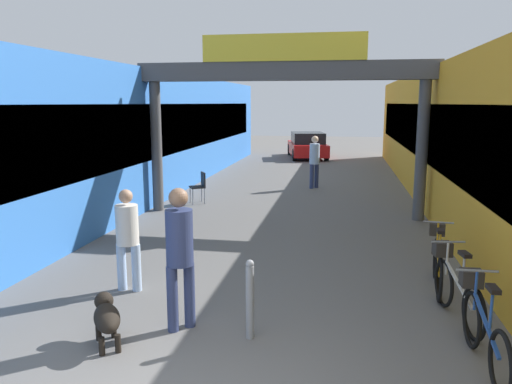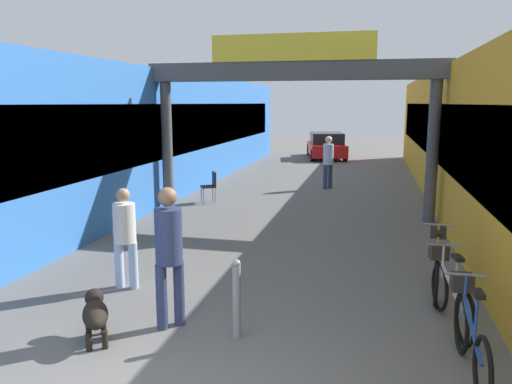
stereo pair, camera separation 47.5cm
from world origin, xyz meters
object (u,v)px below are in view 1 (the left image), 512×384
object	(u,v)px
dog_on_leash	(106,316)
bollard_post_metal	(250,299)
parked_car_red	(307,145)
pedestrian_carrying_crate	(315,158)
bicycle_orange_third	(438,260)
bicycle_silver_second	(455,287)
pedestrian_with_dog	(180,249)
cafe_chair_black_nearer	(200,184)
pedestrian_companion	(127,234)
bicycle_blue_nearest	(483,326)

from	to	relation	value
dog_on_leash	bollard_post_metal	xyz separation A→B (m)	(1.65, 0.44, 0.15)
bollard_post_metal	parked_car_red	size ratio (longest dim) A/B	0.23
pedestrian_carrying_crate	bicycle_orange_third	world-z (taller)	pedestrian_carrying_crate
bicycle_silver_second	bicycle_orange_third	world-z (taller)	same
pedestrian_with_dog	parked_car_red	size ratio (longest dim) A/B	0.43
pedestrian_with_dog	bicycle_silver_second	bearing A→B (deg)	14.97
bicycle_orange_third	cafe_chair_black_nearer	size ratio (longest dim) A/B	1.89
pedestrian_carrying_crate	bicycle_silver_second	xyz separation A→B (m)	(2.44, -10.07, -0.58)
bicycle_orange_third	pedestrian_companion	bearing A→B (deg)	-168.35
parked_car_red	pedestrian_carrying_crate	bearing A→B (deg)	-84.56
pedestrian_companion	cafe_chair_black_nearer	distance (m)	6.79
pedestrian_companion	bicycle_blue_nearest	bearing A→B (deg)	-16.62
bollard_post_metal	pedestrian_carrying_crate	bearing A→B (deg)	89.30
dog_on_leash	parked_car_red	world-z (taller)	parked_car_red
pedestrian_carrying_crate	parked_car_red	xyz separation A→B (m)	(-0.90, 9.48, -0.37)
bicycle_orange_third	cafe_chair_black_nearer	xyz separation A→B (m)	(-5.50, 5.77, 0.10)
bicycle_orange_third	pedestrian_carrying_crate	bearing A→B (deg)	105.22
cafe_chair_black_nearer	pedestrian_carrying_crate	bearing A→B (deg)	45.56
dog_on_leash	bicycle_blue_nearest	size ratio (longest dim) A/B	0.46
pedestrian_with_dog	bicycle_blue_nearest	distance (m)	3.58
pedestrian_carrying_crate	bicycle_blue_nearest	world-z (taller)	pedestrian_carrying_crate
pedestrian_with_dog	pedestrian_companion	xyz separation A→B (m)	(-1.21, 1.14, -0.16)
bicycle_orange_third	dog_on_leash	bearing A→B (deg)	-147.83
pedestrian_companion	dog_on_leash	size ratio (longest dim) A/B	2.01
bicycle_silver_second	parked_car_red	bearing A→B (deg)	99.70
bicycle_blue_nearest	bicycle_orange_third	world-z (taller)	same
bicycle_blue_nearest	cafe_chair_black_nearer	world-z (taller)	bicycle_blue_nearest
dog_on_leash	bicycle_blue_nearest	world-z (taller)	bicycle_blue_nearest
pedestrian_carrying_crate	pedestrian_companion	bearing A→B (deg)	-102.83
pedestrian_with_dog	bicycle_blue_nearest	bearing A→B (deg)	-4.44
pedestrian_carrying_crate	bicycle_silver_second	distance (m)	10.38
dog_on_leash	pedestrian_companion	bearing A→B (deg)	105.35
bicycle_orange_third	cafe_chair_black_nearer	world-z (taller)	bicycle_orange_third
pedestrian_companion	parked_car_red	size ratio (longest dim) A/B	0.37
pedestrian_companion	pedestrian_carrying_crate	bearing A→B (deg)	77.17
dog_on_leash	bicycle_orange_third	xyz separation A→B (m)	(4.21, 2.65, 0.08)
bicycle_silver_second	parked_car_red	xyz separation A→B (m)	(-3.34, 19.55, 0.21)
pedestrian_carrying_crate	bicycle_blue_nearest	size ratio (longest dim) A/B	1.04
bicycle_blue_nearest	pedestrian_with_dog	bearing A→B (deg)	175.56
bicycle_silver_second	cafe_chair_black_nearer	size ratio (longest dim) A/B	1.88
pedestrian_carrying_crate	cafe_chair_black_nearer	bearing A→B (deg)	-134.44
pedestrian_carrying_crate	bicycle_orange_third	xyz separation A→B (m)	(2.42, -8.90, -0.58)
pedestrian_companion	pedestrian_carrying_crate	distance (m)	10.12
bicycle_blue_nearest	bollard_post_metal	world-z (taller)	bollard_post_metal
pedestrian_with_dog	bicycle_blue_nearest	xyz separation A→B (m)	(3.52, -0.27, -0.62)
bollard_post_metal	bicycle_blue_nearest	bearing A→B (deg)	-3.63
bicycle_blue_nearest	parked_car_red	xyz separation A→B (m)	(-3.38, 20.75, 0.21)
bicycle_silver_second	pedestrian_with_dog	bearing A→B (deg)	-165.03
bollard_post_metal	pedestrian_with_dog	bearing A→B (deg)	173.24
pedestrian_companion	bicycle_orange_third	distance (m)	4.79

